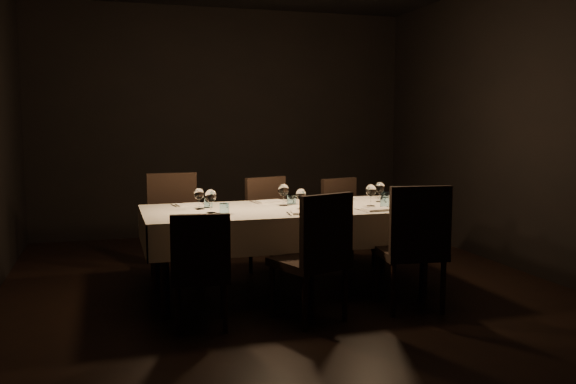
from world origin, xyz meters
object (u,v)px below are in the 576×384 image
object	(u,v)px
chair_near_right	(414,243)
chair_far_right	(345,217)
chair_near_left	(201,265)
chair_near_center	(316,252)
chair_far_left	(174,221)
dining_table	(288,216)
chair_far_center	(272,221)

from	to	relation	value
chair_near_right	chair_far_right	xyz separation A→B (m)	(0.08, 1.66, -0.05)
chair_near_right	chair_far_right	world-z (taller)	chair_near_right
chair_near_left	chair_near_center	world-z (taller)	chair_near_center
chair_near_center	chair_far_right	world-z (taller)	chair_near_center
chair_near_right	chair_far_left	bearing A→B (deg)	-36.89
chair_near_left	chair_near_center	bearing A→B (deg)	-177.02
dining_table	chair_far_center	bearing A→B (deg)	86.12
chair_near_left	chair_near_center	xyz separation A→B (m)	(0.86, -0.06, 0.06)
chair_near_left	chair_near_right	xyz separation A→B (m)	(1.70, -0.02, 0.07)
chair_near_left	chair_far_center	distance (m)	1.79
dining_table	chair_near_left	xyz separation A→B (m)	(-0.90, -0.79, -0.20)
dining_table	chair_near_center	distance (m)	0.87
chair_far_center	chair_far_right	distance (m)	0.84
chair_near_center	chair_far_center	size ratio (longest dim) A/B	1.04
chair_near_center	chair_near_right	bearing A→B (deg)	161.74
chair_near_center	chair_far_left	size ratio (longest dim) A/B	0.98
chair_near_center	chair_far_center	distance (m)	1.59
chair_far_left	chair_far_center	distance (m)	0.96
chair_far_right	chair_near_right	bearing A→B (deg)	-109.11
dining_table	chair_near_left	bearing A→B (deg)	-138.42
chair_near_left	chair_far_center	bearing A→B (deg)	-114.70
dining_table	chair_far_center	size ratio (longest dim) A/B	2.63
dining_table	chair_far_center	world-z (taller)	chair_far_center
dining_table	chair_near_left	size ratio (longest dim) A/B	2.89
chair_near_center	chair_far_right	xyz separation A→B (m)	(0.92, 1.70, -0.04)
chair_near_right	chair_near_center	bearing A→B (deg)	9.46
chair_near_right	chair_far_right	distance (m)	1.66
chair_near_left	dining_table	bearing A→B (deg)	-131.30
chair_near_right	chair_far_left	distance (m)	2.37
chair_near_left	chair_near_center	size ratio (longest dim) A/B	0.88
chair_near_left	chair_near_center	distance (m)	0.86
chair_far_center	chair_far_right	bearing A→B (deg)	-10.75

